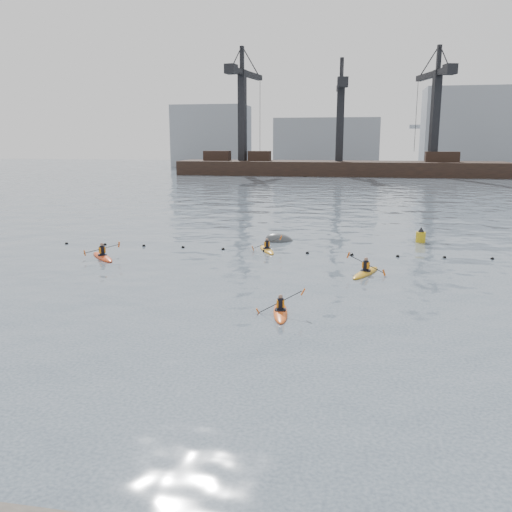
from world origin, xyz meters
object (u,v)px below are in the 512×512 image
object	(u,v)px
kayaker_0	(280,311)
kayaker_5	(267,249)
kayaker_2	(103,256)
kayaker_3	(366,272)
mooring_buoy	(280,241)
nav_buoy	(421,237)

from	to	relation	value
kayaker_0	kayaker_5	size ratio (longest dim) A/B	1.00
kayaker_0	kayaker_2	bearing A→B (deg)	135.51
kayaker_3	kayaker_5	size ratio (longest dim) A/B	1.09
kayaker_2	mooring_buoy	xyz separation A→B (m)	(10.61, 8.20, -0.11)
kayaker_5	nav_buoy	bearing A→B (deg)	3.19
kayaker_5	kayaker_0	bearing A→B (deg)	-101.03
kayaker_5	kayaker_3	bearing A→B (deg)	-62.80
kayaker_2	kayaker_3	distance (m)	17.03
kayaker_0	nav_buoy	distance (m)	20.82
kayaker_0	nav_buoy	world-z (taller)	nav_buoy
kayaker_2	nav_buoy	bearing A→B (deg)	-17.79
mooring_buoy	kayaker_3	bearing A→B (deg)	-56.09
kayaker_0	kayaker_5	bearing A→B (deg)	93.15
nav_buoy	kayaker_0	bearing A→B (deg)	-112.80
kayaker_3	mooring_buoy	distance (m)	11.43
kayaker_0	kayaker_5	xyz separation A→B (m)	(-2.90, 13.84, 0.00)
kayaker_0	kayaker_3	xyz separation A→B (m)	(3.83, 8.20, 0.01)
kayaker_3	mooring_buoy	size ratio (longest dim) A/B	1.53
kayaker_2	kayaker_5	bearing A→B (deg)	-19.40
mooring_buoy	kayaker_5	bearing A→B (deg)	-95.24
kayaker_5	kayaker_2	bearing A→B (deg)	-179.89
kayaker_0	nav_buoy	size ratio (longest dim) A/B	2.39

